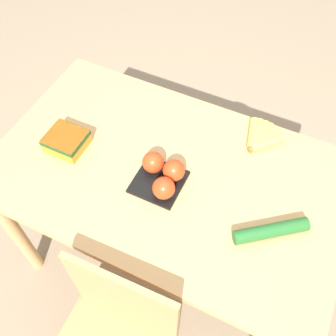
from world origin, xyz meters
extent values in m
plane|color=gray|center=(0.00, 0.00, 0.00)|extent=(12.00, 12.00, 0.00)
cube|color=tan|center=(0.00, 0.00, 0.76)|extent=(1.31, 0.79, 0.03)
cylinder|color=tan|center=(-0.59, -0.33, 0.37)|extent=(0.06, 0.06, 0.75)
cylinder|color=tan|center=(0.59, -0.33, 0.37)|extent=(0.06, 0.06, 0.75)
cylinder|color=tan|center=(0.59, 0.33, 0.37)|extent=(0.06, 0.06, 0.75)
cube|color=tan|center=(-0.06, 0.45, 0.66)|extent=(0.39, 0.03, 0.42)
cylinder|color=tan|center=(0.12, 0.48, 0.21)|extent=(0.04, 0.04, 0.43)
sphere|color=brown|center=(-0.24, -0.23, 0.79)|extent=(0.03, 0.03, 0.03)
cylinder|color=#CCC651|center=(-0.29, -0.28, 0.79)|extent=(0.12, 0.13, 0.03)
cylinder|color=#CCC651|center=(-0.28, -0.29, 0.79)|extent=(0.11, 0.14, 0.03)
cylinder|color=#CCC651|center=(-0.27, -0.29, 0.79)|extent=(0.09, 0.15, 0.03)
cylinder|color=#CCC651|center=(-0.26, -0.30, 0.79)|extent=(0.07, 0.15, 0.03)
cylinder|color=#CCC651|center=(-0.25, -0.30, 0.79)|extent=(0.05, 0.15, 0.03)
cylinder|color=#CCC651|center=(-0.24, -0.30, 0.79)|extent=(0.05, 0.15, 0.03)
cylinder|color=#CCC651|center=(-0.22, -0.30, 0.79)|extent=(0.07, 0.15, 0.03)
cube|color=black|center=(0.01, 0.05, 0.78)|extent=(0.17, 0.17, 0.01)
sphere|color=red|center=(-0.03, 0.01, 0.83)|extent=(0.08, 0.08, 0.08)
sphere|color=red|center=(0.05, 0.01, 0.83)|extent=(0.08, 0.08, 0.08)
sphere|color=red|center=(-0.03, 0.10, 0.83)|extent=(0.08, 0.08, 0.08)
cube|color=orange|center=(0.40, 0.05, 0.81)|extent=(0.14, 0.13, 0.06)
cube|color=#19471E|center=(0.40, 0.05, 0.83)|extent=(0.14, 0.13, 0.02)
cylinder|color=#236028|center=(-0.41, 0.08, 0.80)|extent=(0.23, 0.19, 0.05)
camera|label=1|loc=(-0.35, 0.73, 1.97)|focal=42.00mm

